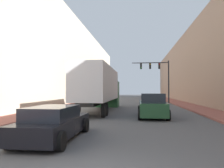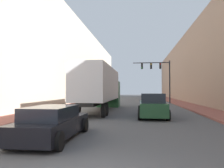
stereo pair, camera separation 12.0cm
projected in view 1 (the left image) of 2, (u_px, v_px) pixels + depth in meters
The scene contains 8 objects.
sidewalk_right at pixel (179, 103), 32.91m from camera, with size 2.56×80.00×0.15m.
sidewalk_left at pixel (86, 102), 34.61m from camera, with size 2.56×80.00×0.15m.
building_right at pixel (208, 66), 32.57m from camera, with size 6.00×80.00×11.18m.
building_left at pixel (60, 61), 35.31m from camera, with size 6.00×80.00×13.52m.
semi_truck at pixel (100, 87), 20.83m from camera, with size 2.53×12.78×3.98m.
sedan_car at pixel (54, 123), 8.72m from camera, with size 1.99×4.63×1.32m.
suv_car at pixel (152, 106), 15.98m from camera, with size 2.07×5.00×1.73m.
traffic_signal_gantry at pixel (159, 73), 33.75m from camera, with size 5.71×0.35×6.55m.
Camera 1 is at (1.05, -3.94, 1.94)m, focal length 35.00 mm.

